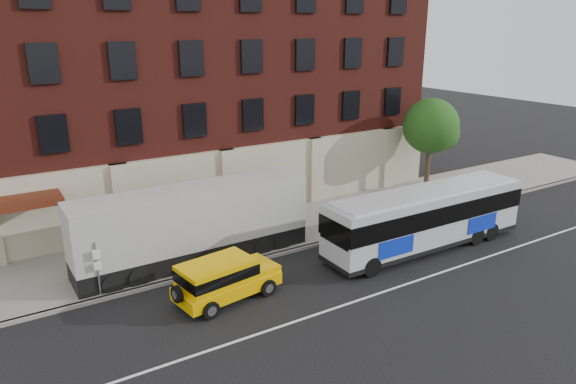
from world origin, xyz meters
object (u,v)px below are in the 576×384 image
shipping_container (194,226)px  street_tree (431,128)px  city_bus (426,216)px  yellow_suv (223,278)px  sign_pole (98,267)px

shipping_container → street_tree: bearing=6.7°
street_tree → shipping_container: street_tree is taller
city_bus → yellow_suv: 10.89m
sign_pole → street_tree: (22.04, 3.34, 2.96)m
shipping_container → sign_pole: bearing=-164.6°
sign_pole → street_tree: street_tree is taller
sign_pole → city_bus: (15.14, -3.21, 0.26)m
city_bus → yellow_suv: city_bus is taller
sign_pole → yellow_suv: sign_pole is taller
city_bus → shipping_container: (-10.46, 4.51, 0.12)m
street_tree → sign_pole: bearing=-171.4°
street_tree → yellow_suv: size_ratio=1.32×
sign_pole → shipping_container: shipping_container is taller
city_bus → yellow_suv: size_ratio=2.41×
shipping_container → city_bus: bearing=-23.3°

